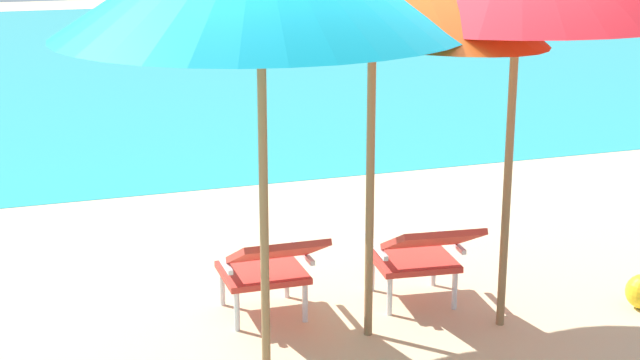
% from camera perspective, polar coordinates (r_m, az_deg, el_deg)
% --- Properties ---
extents(ground_plane, '(40.00, 40.00, 0.00)m').
position_cam_1_polar(ground_plane, '(9.82, -6.40, 0.77)').
color(ground_plane, beige).
extents(ocean_band, '(40.00, 18.00, 0.01)m').
position_cam_1_polar(ocean_band, '(17.78, -12.35, 7.19)').
color(ocean_band, '#28B2B7').
rests_on(ocean_band, ground_plane).
extents(lounge_chair_left, '(0.56, 0.88, 0.68)m').
position_cam_1_polar(lounge_chair_left, '(5.97, -3.03, -4.96)').
color(lounge_chair_left, red).
rests_on(lounge_chair_left, ground_plane).
extents(lounge_chair_right, '(0.63, 0.93, 0.68)m').
position_cam_1_polar(lounge_chair_right, '(6.21, 6.06, -4.22)').
color(lounge_chair_right, red).
rests_on(lounge_chair_right, ground_plane).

